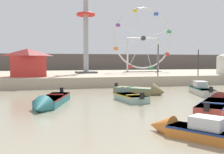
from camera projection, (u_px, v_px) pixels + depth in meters
name	position (u px, v px, depth m)	size (l,w,h in m)	color
quay_promenade	(99.00, 77.00, 40.46)	(110.00, 22.13, 1.10)	#B7A88E
distant_town_skyline	(75.00, 64.00, 64.44)	(140.00, 3.00, 4.40)	#564C47
motorboat_teal_painted	(49.00, 102.00, 17.24)	(3.01, 6.07, 1.23)	teal
motorboat_orange_hull	(200.00, 132.00, 10.04)	(3.45, 4.60, 1.14)	orange
motorboat_pale_grey	(199.00, 89.00, 24.25)	(2.66, 5.64, 1.36)	silver
motorboat_seafoam	(127.00, 96.00, 20.13)	(1.79, 4.05, 1.30)	#93BCAD
motorboat_olive_wood	(143.00, 91.00, 23.63)	(4.12, 4.16, 1.39)	olive
motorboat_faded_red	(217.00, 104.00, 16.24)	(4.98, 5.07, 1.28)	#B24238
ferris_wheel_white_frame	(143.00, 40.00, 43.23)	(9.52, 1.20, 10.00)	silver
drop_tower_steel_tower	(86.00, 30.00, 38.94)	(2.80, 2.80, 12.74)	#999EA3
carnival_booth_red_striped	(28.00, 62.00, 30.40)	(4.28, 3.55, 3.07)	red
promenade_lamp_near	(198.00, 56.00, 33.44)	(0.32, 0.32, 3.40)	#2D2D33
promenade_lamp_far	(158.00, 54.00, 31.26)	(0.32, 0.32, 3.90)	#2D2D33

